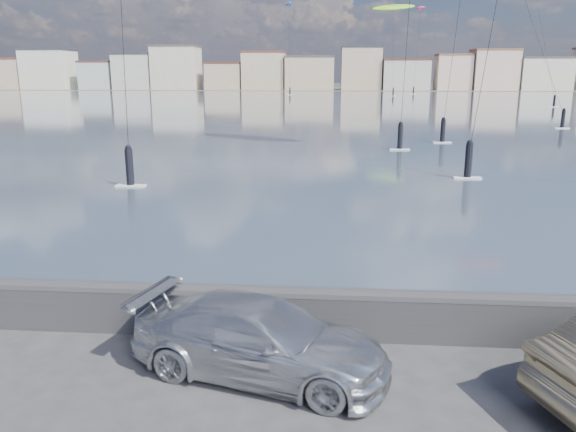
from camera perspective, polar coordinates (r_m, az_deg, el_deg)
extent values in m
plane|color=#333335|center=(9.51, -8.40, -18.99)|extent=(700.00, 700.00, 0.00)
cube|color=#323E54|center=(99.39, 3.47, 11.20)|extent=(500.00, 177.00, 0.00)
cube|color=#4C473D|center=(207.81, 4.09, 12.75)|extent=(500.00, 60.00, 0.00)
cube|color=#28282B|center=(11.62, -5.51, -9.89)|extent=(400.00, 0.35, 0.90)
cylinder|color=#28282B|center=(11.44, -5.57, -7.83)|extent=(400.00, 0.36, 0.36)
cube|color=#CCB293|center=(224.75, -26.64, 12.71)|extent=(14.00, 11.00, 10.00)
cube|color=brown|center=(224.81, -26.79, 14.05)|extent=(14.28, 11.22, 0.60)
cube|color=silver|center=(217.31, -23.08, 13.46)|extent=(16.00, 12.00, 13.00)
cube|color=#2D2D33|center=(217.45, -23.26, 15.25)|extent=(16.32, 12.24, 0.60)
cube|color=#B7C6BC|center=(209.96, -18.67, 13.31)|extent=(11.00, 10.00, 9.00)
cube|color=#562D23|center=(210.00, -18.77, 14.61)|extent=(11.22, 10.20, 0.60)
cube|color=beige|center=(205.30, -15.25, 13.89)|extent=(13.00, 11.00, 11.50)
cube|color=#2D2D33|center=(205.40, -15.37, 15.57)|extent=(13.26, 11.22, 0.60)
cube|color=beige|center=(200.97, -11.25, 14.47)|extent=(15.00, 12.00, 14.00)
cube|color=#4C423D|center=(201.17, -11.36, 16.55)|extent=(15.30, 12.24, 0.60)
cube|color=#CCB293|center=(197.22, -6.46, 13.85)|extent=(12.00, 10.00, 8.50)
cube|color=#562D23|center=(197.25, -6.49, 15.18)|extent=(12.24, 10.20, 0.60)
cube|color=beige|center=(195.15, -2.45, 14.44)|extent=(14.00, 11.00, 12.00)
cube|color=brown|center=(195.27, -2.47, 16.29)|extent=(14.28, 11.22, 0.60)
cube|color=#CCB293|center=(193.89, 2.25, 14.22)|extent=(16.00, 13.00, 10.50)
cube|color=#4C423D|center=(193.98, 2.27, 15.86)|extent=(16.32, 13.26, 0.60)
cube|color=#CCB293|center=(193.95, 7.45, 14.56)|extent=(13.00, 10.00, 13.50)
cube|color=#2D2D33|center=(194.14, 7.51, 16.64)|extent=(13.26, 10.20, 0.60)
cube|color=beige|center=(195.16, 11.81, 13.80)|extent=(15.00, 12.00, 9.50)
cube|color=#562D23|center=(195.22, 11.88, 15.28)|extent=(15.30, 12.24, 0.60)
cube|color=beige|center=(197.63, 16.41, 13.75)|extent=(11.00, 9.00, 11.00)
cube|color=brown|center=(197.73, 16.53, 15.42)|extent=(11.22, 9.18, 0.60)
cube|color=beige|center=(200.61, 20.16, 13.68)|extent=(14.00, 11.00, 12.50)
cube|color=brown|center=(200.75, 20.33, 15.54)|extent=(14.28, 11.22, 0.60)
cube|color=silver|center=(205.18, 24.41, 12.94)|extent=(16.00, 12.00, 10.00)
cube|color=#4C423D|center=(205.24, 24.57, 14.41)|extent=(16.32, 12.24, 0.60)
imported|color=silver|center=(10.10, -2.85, -12.33)|extent=(4.95, 3.04, 1.34)
cube|color=white|center=(45.50, 15.38, 7.23)|extent=(1.40, 0.42, 0.08)
cylinder|color=black|center=(45.41, 15.46, 8.36)|extent=(0.36, 0.36, 1.70)
sphere|color=black|center=(45.33, 15.53, 9.49)|extent=(0.28, 0.28, 0.28)
cube|color=white|center=(61.86, 26.06, 8.03)|extent=(1.40, 0.42, 0.08)
cylinder|color=black|center=(61.79, 26.15, 8.86)|extent=(0.36, 0.36, 1.70)
sphere|color=black|center=(61.74, 26.24, 9.69)|extent=(0.28, 0.28, 0.28)
cylinder|color=black|center=(68.94, 23.62, 17.46)|extent=(2.41, 15.93, 18.30)
cube|color=white|center=(40.49, 11.27, 6.66)|extent=(1.40, 0.42, 0.08)
cylinder|color=black|center=(40.38, 11.33, 7.93)|extent=(0.36, 0.36, 1.70)
sphere|color=black|center=(40.30, 11.39, 9.20)|extent=(0.28, 0.28, 0.28)
cube|color=white|center=(27.69, -15.68, 3.00)|extent=(1.40, 0.42, 0.08)
cylinder|color=black|center=(27.53, -15.80, 4.84)|extent=(0.36, 0.36, 1.70)
sphere|color=black|center=(27.41, -15.93, 6.69)|extent=(0.28, 0.28, 0.28)
ellipsoid|color=#E5338C|center=(168.36, 13.34, 19.85)|extent=(4.50, 9.23, 1.94)
cube|color=white|center=(156.29, 12.61, 12.00)|extent=(1.40, 0.42, 0.08)
cylinder|color=black|center=(156.26, 12.63, 12.33)|extent=(0.36, 0.36, 1.70)
sphere|color=black|center=(156.24, 12.64, 12.66)|extent=(0.28, 0.28, 0.28)
cylinder|color=black|center=(161.97, 12.99, 16.29)|extent=(2.34, 11.05, 21.48)
cube|color=white|center=(30.13, 17.74, 3.73)|extent=(1.40, 0.42, 0.08)
cylinder|color=black|center=(29.99, 17.87, 5.42)|extent=(0.36, 0.36, 1.70)
sphere|color=black|center=(29.88, 18.00, 7.12)|extent=(0.28, 0.28, 0.28)
ellipsoid|color=#8CD826|center=(149.18, 10.67, 20.11)|extent=(11.25, 4.80, 2.96)
cube|color=white|center=(142.15, 10.62, 11.91)|extent=(1.40, 0.42, 0.08)
cylinder|color=black|center=(142.12, 10.64, 12.27)|extent=(0.36, 0.36, 1.70)
sphere|color=black|center=(142.10, 10.65, 12.63)|extent=(0.28, 0.28, 0.28)
cylinder|color=black|center=(145.32, 10.65, 16.35)|extent=(0.24, 6.35, 19.81)
ellipsoid|color=blue|center=(162.48, 0.13, 20.72)|extent=(3.09, 8.28, 2.30)
cube|color=white|center=(147.01, 0.19, 12.21)|extent=(1.40, 0.42, 0.08)
cylinder|color=black|center=(146.98, 0.19, 12.56)|extent=(0.36, 0.36, 1.70)
sphere|color=black|center=(146.95, 0.19, 12.91)|extent=(0.28, 0.28, 0.28)
cylinder|color=black|center=(154.35, 0.16, 16.91)|extent=(1.32, 14.49, 22.32)
cube|color=white|center=(102.10, 25.37, 9.99)|extent=(1.40, 0.42, 0.08)
cylinder|color=black|center=(102.06, 25.43, 10.49)|extent=(0.36, 0.36, 1.70)
sphere|color=black|center=(102.03, 25.48, 11.00)|extent=(0.28, 0.28, 0.28)
cylinder|color=black|center=(109.40, 23.96, 19.22)|extent=(3.55, 15.66, 31.23)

